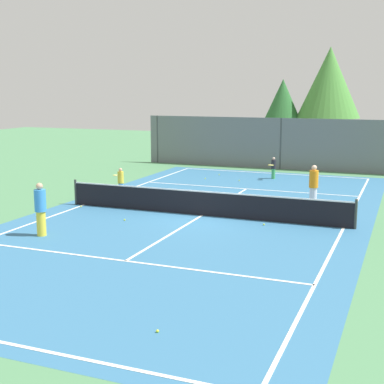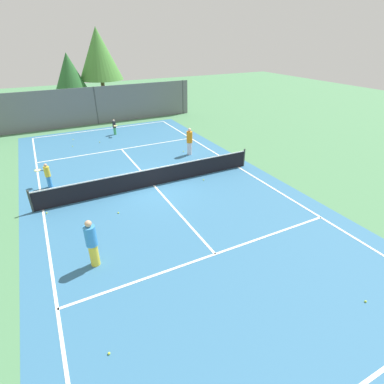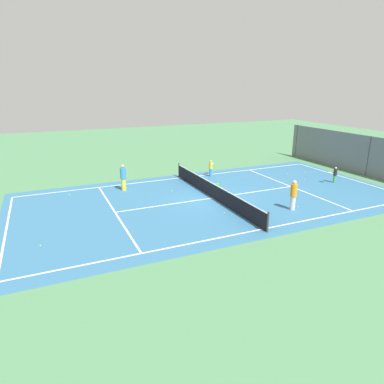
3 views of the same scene
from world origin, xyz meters
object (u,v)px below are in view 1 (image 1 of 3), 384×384
Objects in this scene: player_3 at (41,209)px; tennis_ball_4 at (219,175)px; tennis_ball_5 at (125,220)px; player_2 at (273,168)px; tennis_ball_8 at (157,331)px; tennis_ball_0 at (264,224)px; player_0 at (121,182)px; player_1 at (313,186)px; tennis_ball_2 at (81,207)px; ball_crate at (175,202)px; tennis_ball_7 at (205,179)px; tennis_ball_3 at (239,180)px; tennis_ball_1 at (311,203)px.

player_3 reaches higher than tennis_ball_4.
tennis_ball_4 is 12.08m from tennis_ball_5.
player_2 is 20.62m from tennis_ball_8.
player_2 is at bearing 101.59° from tennis_ball_0.
tennis_ball_0 is at bearing -78.41° from player_2.
tennis_ball_8 is (7.91, -12.82, -0.66)m from player_0.
player_3 reaches higher than player_1.
tennis_ball_2 and tennis_ball_5 have the same top height.
ball_crate is 7.43m from tennis_ball_7.
player_1 reaches higher than tennis_ball_0.
player_3 is at bearing 141.68° from tennis_ball_8.
ball_crate is 6.45× the size of tennis_ball_0.
player_3 reaches higher than tennis_ball_2.
tennis_ball_7 is (-1.96, -0.06, 0.00)m from tennis_ball_3.
tennis_ball_8 is at bearing -78.21° from tennis_ball_3.
player_0 is 0.72× the size of player_3.
tennis_ball_3 is 2.29m from tennis_ball_4.
tennis_ball_1 is 8.13m from tennis_ball_7.
player_0 is at bearing 120.42° from tennis_ball_5.
ball_crate is at bearing -95.02° from tennis_ball_3.
tennis_ball_8 is at bearing -92.96° from tennis_ball_1.
tennis_ball_2 is (-1.30, 4.47, -0.91)m from player_3.
player_1 is 13.79m from tennis_ball_8.
player_3 is 28.00× the size of tennis_ball_2.
tennis_ball_1 is 14.36m from tennis_ball_8.
tennis_ball_7 is at bearing 72.18° from player_0.
tennis_ball_1 and tennis_ball_8 have the same top height.
tennis_ball_4 is (-3.24, 0.12, -0.60)m from player_2.
player_0 is 8.87m from player_1.
player_2 is 0.66× the size of player_3.
tennis_ball_4 is at bearing 177.93° from player_2.
ball_crate is at bearing 68.94° from player_3.
tennis_ball_0 is at bearing -63.32° from tennis_ball_4.
tennis_ball_2 is at bearing 106.27° from player_3.
tennis_ball_1 is 1.00× the size of tennis_ball_2.
tennis_ball_3 is at bearing -137.33° from player_2.
tennis_ball_3 is (3.94, 6.21, -0.66)m from player_0.
tennis_ball_7 is at bearing 100.20° from ball_crate.
player_0 is 3.14× the size of ball_crate.
ball_crate reaches higher than tennis_ball_0.
player_0 reaches higher than player_2.
tennis_ball_4 is at bearing 76.06° from tennis_ball_2.
player_0 is 20.30× the size of tennis_ball_0.
player_2 is 18.47× the size of tennis_ball_4.
player_0 is 20.30× the size of tennis_ball_3.
tennis_ball_7 is at bearing 142.55° from player_1.
tennis_ball_0 is 5.31m from tennis_ball_5.
player_2 is 18.47× the size of tennis_ball_1.
player_1 is at bearing -46.21° from tennis_ball_4.
tennis_ball_7 and tennis_ball_8 have the same top height.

